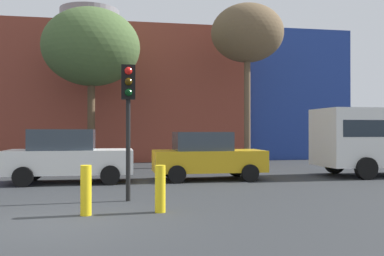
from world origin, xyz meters
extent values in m
plane|color=#2D3033|center=(0.00, 0.00, 0.00)|extent=(200.00, 200.00, 0.00)
cube|color=brown|center=(-0.48, 21.00, 4.04)|extent=(19.16, 10.83, 8.09)
cube|color=navy|center=(12.61, 21.00, 4.13)|extent=(7.03, 9.75, 8.25)
cylinder|color=slate|center=(-0.48, 21.00, 9.09)|extent=(4.00, 4.00, 2.00)
cube|color=white|center=(-0.30, 6.65, 0.75)|extent=(4.35, 1.87, 0.83)
cube|color=#333D47|center=(-0.56, 6.65, 1.52)|extent=(2.18, 1.66, 0.73)
cylinder|color=black|center=(1.10, 7.61, 0.33)|extent=(0.66, 0.23, 0.66)
cylinder|color=black|center=(1.10, 5.70, 0.33)|extent=(0.66, 0.23, 0.66)
cylinder|color=black|center=(-1.70, 7.61, 0.33)|extent=(0.66, 0.23, 0.66)
cylinder|color=black|center=(-1.70, 5.70, 0.33)|extent=(0.66, 0.23, 0.66)
cube|color=gold|center=(4.71, 6.65, 0.71)|extent=(4.12, 1.77, 0.79)
cube|color=#333D47|center=(4.47, 6.65, 1.44)|extent=(2.06, 1.57, 0.69)
cylinder|color=black|center=(6.04, 7.56, 0.31)|extent=(0.63, 0.22, 0.63)
cylinder|color=black|center=(6.04, 5.75, 0.31)|extent=(0.63, 0.22, 0.63)
cylinder|color=black|center=(3.39, 7.56, 0.31)|extent=(0.63, 0.22, 0.63)
cylinder|color=black|center=(3.39, 5.75, 0.31)|extent=(0.63, 0.22, 0.63)
cylinder|color=black|center=(10.54, 7.96, 0.42)|extent=(0.84, 0.28, 0.84)
cylinder|color=black|center=(10.54, 5.62, 0.42)|extent=(0.84, 0.28, 0.84)
cylinder|color=black|center=(1.60, 2.32, 1.33)|extent=(0.12, 0.12, 2.66)
cube|color=black|center=(1.60, 2.32, 3.11)|extent=(0.36, 0.24, 0.90)
sphere|color=red|center=(1.60, 2.18, 3.39)|extent=(0.20, 0.20, 0.20)
sphere|color=#3C2905|center=(1.60, 2.18, 3.11)|extent=(0.20, 0.20, 0.20)
sphere|color=black|center=(1.60, 2.18, 2.83)|extent=(0.20, 0.20, 0.20)
cylinder|color=brown|center=(7.95, 12.11, 2.92)|extent=(0.33, 0.33, 5.83)
ellipsoid|color=brown|center=(7.95, 12.11, 6.86)|extent=(3.74, 3.74, 2.99)
cylinder|color=brown|center=(0.10, 12.46, 2.31)|extent=(0.37, 0.37, 4.62)
ellipsoid|color=#476033|center=(0.10, 12.46, 5.93)|extent=(4.76, 4.76, 3.81)
cylinder|color=yellow|center=(0.65, 0.57, 0.55)|extent=(0.24, 0.24, 1.09)
cylinder|color=yellow|center=(2.27, 0.64, 0.53)|extent=(0.24, 0.24, 1.06)
camera|label=1|loc=(1.28, -8.96, 1.85)|focal=39.88mm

